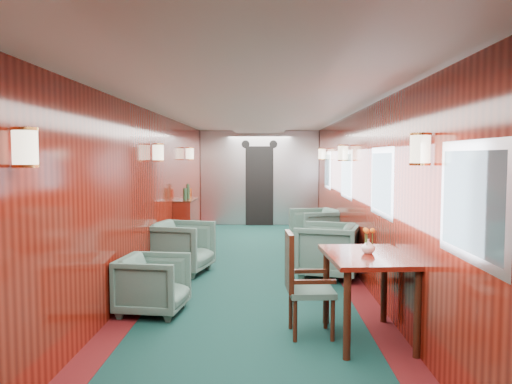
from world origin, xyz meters
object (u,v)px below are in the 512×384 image
at_px(armchair_left_near, 153,284).
at_px(armchair_left_far, 181,247).
at_px(dining_table, 368,268).
at_px(side_chair, 301,280).
at_px(armchair_right_near, 328,250).
at_px(armchair_right_far, 317,229).
at_px(credenza, 186,223).

height_order(armchair_left_near, armchair_left_far, armchair_left_far).
distance_m(dining_table, side_chair, 0.65).
relative_size(armchair_left_far, armchair_right_near, 0.98).
xyz_separation_m(armchair_left_near, armchair_left_far, (-0.02, 1.94, 0.06)).
height_order(armchair_left_far, armchair_right_far, armchair_left_far).
height_order(credenza, armchair_right_near, credenza).
distance_m(armchair_left_far, armchair_right_far, 2.94).
height_order(dining_table, armchair_left_near, dining_table).
xyz_separation_m(armchair_left_near, armchair_right_far, (2.20, 3.86, 0.06)).
relative_size(dining_table, side_chair, 1.13).
bearing_deg(dining_table, side_chair, 167.20).
height_order(side_chair, armchair_left_near, side_chair).
xyz_separation_m(credenza, armchair_left_far, (0.24, -1.97, -0.10)).
bearing_deg(armchair_left_near, dining_table, -101.72).
bearing_deg(side_chair, armchair_left_far, 118.03).
relative_size(side_chair, armchair_left_far, 1.20).
xyz_separation_m(armchair_left_far, armchair_right_near, (2.16, -0.24, 0.01)).
distance_m(credenza, armchair_right_near, 3.26).
bearing_deg(armchair_right_near, dining_table, 18.43).
height_order(credenza, armchair_left_far, credenza).
xyz_separation_m(side_chair, armchair_left_near, (-1.60, 0.65, -0.22)).
relative_size(armchair_right_near, armchair_right_far, 1.02).
height_order(dining_table, side_chair, side_chair).
bearing_deg(armchair_right_far, side_chair, -24.60).
relative_size(dining_table, armchair_right_far, 1.35).
relative_size(armchair_left_near, armchair_right_near, 0.83).
xyz_separation_m(side_chair, armchair_right_far, (0.60, 4.51, -0.16)).
bearing_deg(armchair_left_near, credenza, 10.68).
distance_m(credenza, armchair_right_far, 2.46).
bearing_deg(armchair_right_near, armchair_right_far, -164.91).
relative_size(armchair_left_near, armchair_right_far, 0.84).
bearing_deg(armchair_left_far, armchair_left_near, -165.56).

